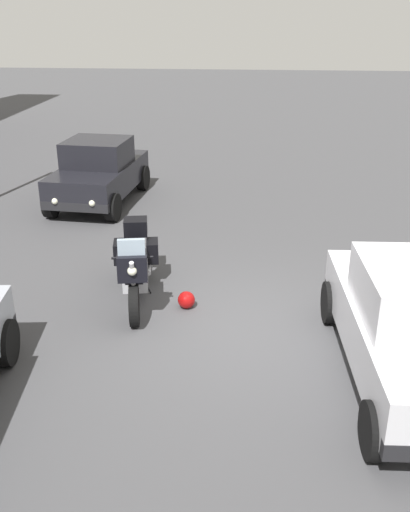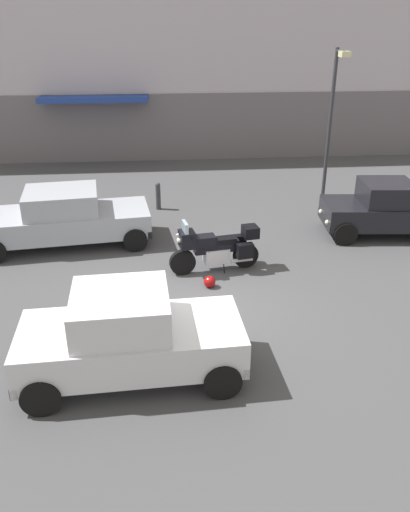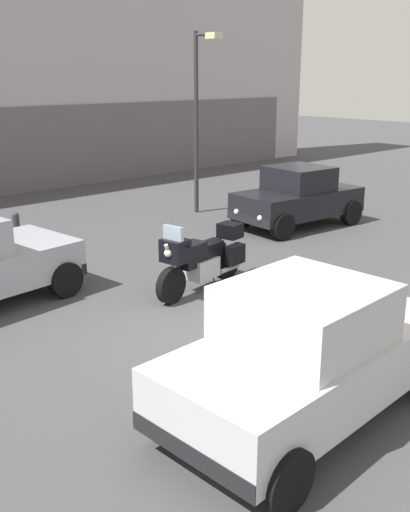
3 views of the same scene
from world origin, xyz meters
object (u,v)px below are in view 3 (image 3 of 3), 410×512
(streetlamp_curbside, at_px, (200,106))
(bollard_curbside, at_px, (17,230))
(car_compact_side, at_px, (298,197))
(helmet, at_px, (225,298))
(car_wagon_end, at_px, (309,353))
(motorcycle, at_px, (202,257))

(streetlamp_curbside, xyz_separation_m, bollard_curbside, (-5.58, -0.14, -2.49))
(car_compact_side, xyz_separation_m, bollard_curbside, (-6.42, 2.72, -0.29))
(helmet, distance_m, streetlamp_curbside, 7.71)
(car_wagon_end, bearing_deg, helmet, 58.73)
(helmet, xyz_separation_m, streetlamp_curbside, (4.44, 5.63, 2.83))
(helmet, xyz_separation_m, car_wagon_end, (-1.68, -3.10, 0.67))
(motorcycle, bearing_deg, helmet, 64.05)
(car_wagon_end, xyz_separation_m, bollard_curbside, (0.54, 8.58, -0.33))
(motorcycle, xyz_separation_m, car_wagon_end, (-1.93, -3.96, 0.19))
(helmet, height_order, car_wagon_end, car_wagon_end)
(car_compact_side, distance_m, bollard_curbside, 6.98)
(motorcycle, height_order, streetlamp_curbside, streetlamp_curbside)
(car_compact_side, bearing_deg, motorcycle, 25.56)
(car_wagon_end, height_order, streetlamp_curbside, streetlamp_curbside)
(car_wagon_end, distance_m, bollard_curbside, 8.61)
(helmet, xyz_separation_m, bollard_curbside, (-1.15, 5.48, 0.34))
(helmet, relative_size, car_wagon_end, 0.07)
(motorcycle, distance_m, car_wagon_end, 4.41)
(streetlamp_curbside, bearing_deg, car_compact_side, -73.71)
(motorcycle, distance_m, helmet, 1.02)
(motorcycle, height_order, helmet, motorcycle)
(helmet, relative_size, streetlamp_curbside, 0.06)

